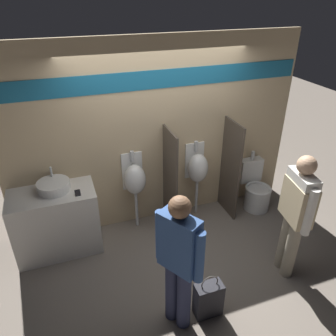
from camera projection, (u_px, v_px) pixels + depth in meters
ground_plane at (172, 236)px, 4.79m from camera, size 16.00×16.00×0.00m
display_wall at (158, 135)px, 4.62m from camera, size 4.25×0.07×2.70m
sink_counter at (56, 222)px, 4.34m from camera, size 1.08×0.58×0.92m
sink_basin at (54, 186)px, 4.15m from camera, size 0.41×0.41×0.26m
cell_phone at (78, 193)px, 4.12m from camera, size 0.07×0.14×0.01m
divider_near_counter at (170, 180)px, 4.69m from camera, size 0.03×0.54×1.53m
divider_mid at (230, 169)px, 4.97m from camera, size 0.03×0.54×1.53m
urinal_near_counter at (135, 179)px, 4.63m from camera, size 0.31×0.29×1.21m
urinal_far at (197, 168)px, 4.92m from camera, size 0.31×0.29×1.21m
toilet at (255, 190)px, 5.31m from camera, size 0.41×0.58×0.91m
person_in_vest at (296, 209)px, 3.77m from camera, size 0.28×0.56×1.64m
person_with_lanyard at (179, 259)px, 3.16m from camera, size 0.36×0.50×1.61m
shopping_bag at (208, 299)px, 3.56m from camera, size 0.30×0.17×0.56m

